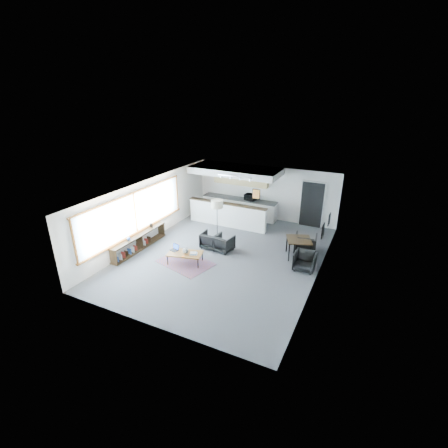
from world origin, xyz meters
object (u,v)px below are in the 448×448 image
at_px(laptop, 175,248).
at_px(armchair_right, 224,242).
at_px(ceramic_pot, 186,251).
at_px(microwave, 250,197).
at_px(coffee_table, 185,254).
at_px(dining_chair_far, 305,244).
at_px(dining_chair_near, 305,262).
at_px(book_stack, 193,253).
at_px(dining_table, 299,241).
at_px(armchair_left, 211,239).
at_px(floor_lamp, 217,205).

bearing_deg(laptop, armchair_right, 64.12).
distance_m(ceramic_pot, microwave, 5.37).
bearing_deg(coffee_table, dining_chair_far, 22.13).
xyz_separation_m(laptop, dining_chair_near, (4.52, 1.38, -0.15)).
relative_size(book_stack, armchair_right, 0.46).
height_order(dining_chair_near, dining_chair_far, dining_chair_far).
distance_m(coffee_table, microwave, 5.37).
relative_size(armchair_right, microwave, 1.34).
distance_m(coffee_table, dining_table, 4.30).
bearing_deg(book_stack, ceramic_pot, -170.00).
bearing_deg(ceramic_pot, coffee_table, 159.36).
distance_m(laptop, dining_table, 4.66).
xyz_separation_m(armchair_left, dining_chair_near, (3.82, -0.11, -0.04)).
height_order(dining_table, dining_chair_far, dining_table).
xyz_separation_m(armchair_left, microwave, (0.19, 3.77, 0.75)).
distance_m(dining_chair_far, microwave, 4.28).
bearing_deg(ceramic_pot, floor_lamp, 88.85).
bearing_deg(dining_chair_far, dining_table, 61.23).
bearing_deg(coffee_table, dining_chair_near, 5.47).
bearing_deg(ceramic_pot, armchair_left, 82.63).
bearing_deg(floor_lamp, microwave, 83.24).
height_order(armchair_left, dining_table, dining_table).
relative_size(armchair_right, dining_chair_far, 1.01).
xyz_separation_m(ceramic_pot, dining_chair_far, (3.74, 2.77, -0.16)).
height_order(dining_table, dining_chair_near, dining_table).
bearing_deg(book_stack, microwave, 89.00).
height_order(dining_table, microwave, microwave).
height_order(ceramic_pot, book_stack, ceramic_pot).
bearing_deg(floor_lamp, dining_chair_far, 5.20).
bearing_deg(floor_lamp, book_stack, -83.99).
xyz_separation_m(armchair_right, dining_table, (2.78, 0.79, 0.31)).
height_order(laptop, ceramic_pot, ceramic_pot).
bearing_deg(armchair_right, armchair_left, 5.95).
bearing_deg(laptop, armchair_left, 80.41).
distance_m(armchair_right, floor_lamp, 1.65).
bearing_deg(dining_chair_near, floor_lamp, 164.53).
relative_size(book_stack, floor_lamp, 0.19).
relative_size(dining_table, dining_chair_near, 1.79).
distance_m(ceramic_pot, armchair_left, 1.57).
relative_size(floor_lamp, dining_table, 1.53).
height_order(laptop, dining_table, dining_table).
bearing_deg(ceramic_pot, armchair_right, 62.46).
bearing_deg(coffee_table, microwave, 71.39).
distance_m(armchair_left, dining_table, 3.47).
relative_size(laptop, dining_chair_near, 0.56).
relative_size(armchair_right, floor_lamp, 0.41).
bearing_deg(armchair_right, dining_chair_far, -148.38).
xyz_separation_m(ceramic_pot, armchair_left, (0.20, 1.55, -0.16)).
relative_size(laptop, armchair_left, 0.49).
height_order(laptop, dining_chair_far, dining_chair_far).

